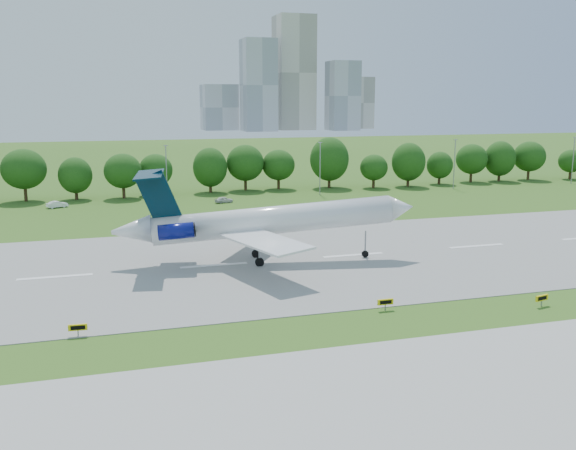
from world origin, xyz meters
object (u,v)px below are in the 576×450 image
object	(u,v)px
service_vehicle_a	(57,204)
service_vehicle_b	(224,200)
airliner	(258,220)
taxi_sign_left	(78,328)

from	to	relation	value
service_vehicle_a	service_vehicle_b	world-z (taller)	service_vehicle_a
airliner	service_vehicle_b	bearing A→B (deg)	92.28
service_vehicle_a	service_vehicle_b	size ratio (longest dim) A/B	1.07
taxi_sign_left	service_vehicle_b	world-z (taller)	service_vehicle_b
taxi_sign_left	service_vehicle_b	bearing A→B (deg)	73.09
airliner	service_vehicle_a	distance (m)	62.32
taxi_sign_left	service_vehicle_b	size ratio (longest dim) A/B	0.45
taxi_sign_left	service_vehicle_a	xyz separation A→B (m)	(-5.75, 77.44, -0.21)
service_vehicle_b	airliner	bearing A→B (deg)	159.99
service_vehicle_b	service_vehicle_a	bearing A→B (deg)	69.78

